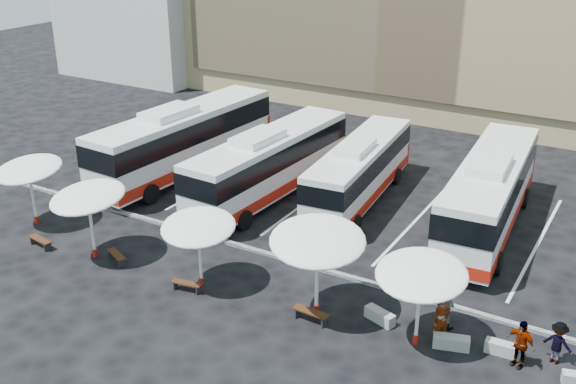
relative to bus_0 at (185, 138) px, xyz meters
The scene contains 23 objects.
ground 11.05m from the bus_0, 39.21° to the right, with size 120.00×120.00×0.00m, color black.
curb_divider 10.74m from the bus_0, 37.10° to the right, with size 34.00×0.25×0.15m, color black.
bay_lines 8.75m from the bus_0, ahead, with size 24.15×12.00×0.01m.
bus_0 is the anchor object (origin of this frame).
bus_1 6.25m from the bus_0, ahead, with size 3.38×12.58×3.95m.
bus_2 10.87m from the bus_0, ahead, with size 3.43×11.49×3.59m.
bus_3 17.81m from the bus_0, ahead, with size 3.69×12.97×4.06m.
sunshade_0 9.72m from the bus_0, 103.43° to the right, with size 3.67×3.71×3.47m.
sunshade_1 10.94m from the bus_0, 74.42° to the right, with size 4.29×4.31×3.54m.
sunshade_2 13.32m from the bus_0, 49.02° to the right, with size 3.97×4.00×3.27m.
sunshade_3 16.99m from the bus_0, 34.20° to the right, with size 4.86×4.89×3.88m.
sunshade_4 20.40m from the bus_0, 27.31° to the right, with size 3.38×3.43×3.46m.
wood_bench_0 11.27m from the bus_0, 90.01° to the right, with size 1.47×0.58×0.44m.
wood_bench_1 11.32m from the bus_0, 68.13° to the right, with size 1.42×0.88×0.43m.
wood_bench_2 13.80m from the bus_0, 51.72° to the right, with size 1.39×0.59×0.41m.
wood_bench_3 17.39m from the bus_0, 35.56° to the right, with size 1.53×0.47×0.46m.
conc_bench_0 18.67m from the bus_0, 27.95° to the right, with size 1.29×0.43×0.48m, color gray.
conc_bench_1 21.41m from the bus_0, 24.84° to the right, with size 1.32×0.44×0.50m, color gray.
conc_bench_2 22.76m from the bus_0, 21.67° to the right, with size 1.26×0.42×0.47m, color gray.
passenger_0 20.79m from the bus_0, 24.91° to the right, with size 0.66×0.43×1.80m, color black.
passenger_1 20.24m from the bus_0, 22.56° to the right, with size 0.85×0.66×1.75m, color black.
passenger_2 23.43m from the bus_0, 22.04° to the right, with size 1.09×0.45×1.86m, color black.
passenger_3 24.17m from the bus_0, 19.06° to the right, with size 1.06×0.61×1.63m, color black.
Camera 1 is at (16.13, -22.85, 15.11)m, focal length 42.00 mm.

